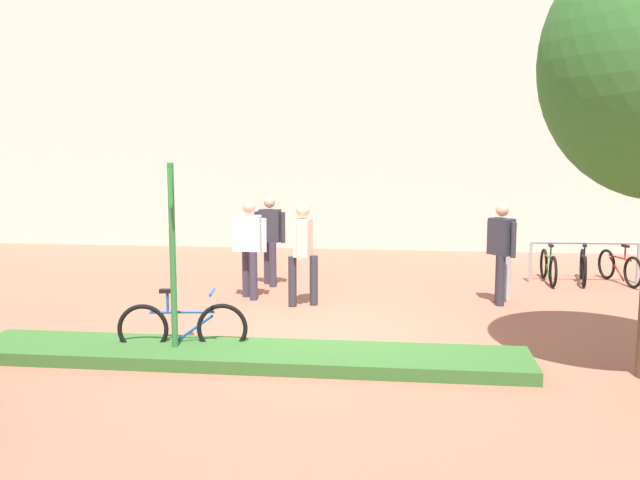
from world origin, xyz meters
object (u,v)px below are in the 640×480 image
at_px(bike_rack_cluster, 584,265).
at_px(bollard_steel, 506,274).
at_px(parking_sign_post, 172,232).
at_px(bike_at_sign, 183,327).
at_px(person_shirt_white, 303,248).
at_px(person_suited_navy, 270,235).
at_px(person_suited_dark, 501,247).
at_px(person_shirt_blue, 249,243).

xyz_separation_m(bike_rack_cluster, bollard_steel, (-1.71, -1.68, 0.10)).
relative_size(parking_sign_post, bike_at_sign, 1.48).
bearing_deg(person_shirt_white, person_suited_navy, 117.95).
xyz_separation_m(person_suited_dark, person_suited_navy, (-4.18, 1.14, 0.00)).
relative_size(person_shirt_blue, person_shirt_white, 1.00).
bearing_deg(person_suited_navy, bollard_steel, -9.17).
xyz_separation_m(person_shirt_blue, person_shirt_white, (1.02, -0.47, 0.00)).
distance_m(parking_sign_post, person_suited_navy, 4.88).
height_order(bike_at_sign, bollard_steel, bollard_steel).
xyz_separation_m(bike_rack_cluster, person_suited_navy, (-6.06, -0.98, 0.63)).
bearing_deg(parking_sign_post, person_shirt_blue, 87.49).
distance_m(bike_at_sign, bike_rack_cluster, 8.42).
xyz_separation_m(parking_sign_post, bollard_steel, (4.64, 4.13, -1.17)).
height_order(bollard_steel, person_shirt_blue, person_shirt_blue).
bearing_deg(parking_sign_post, bike_rack_cluster, 42.46).
bearing_deg(person_shirt_blue, bike_rack_cluster, 19.42).
distance_m(parking_sign_post, person_shirt_blue, 3.68).
height_order(parking_sign_post, person_shirt_blue, parking_sign_post).
height_order(parking_sign_post, person_suited_navy, parking_sign_post).
bearing_deg(parking_sign_post, person_suited_dark, 39.52).
relative_size(parking_sign_post, bike_rack_cluster, 1.17).
height_order(person_shirt_blue, person_shirt_white, same).
bearing_deg(person_suited_dark, bike_at_sign, -142.11).
xyz_separation_m(bike_at_sign, bollard_steel, (4.61, 3.90, 0.10)).
bearing_deg(bike_at_sign, person_suited_dark, 37.89).
bearing_deg(bike_at_sign, bollard_steel, 40.22).
height_order(person_shirt_blue, person_suited_dark, same).
bearing_deg(parking_sign_post, person_suited_navy, 86.58).
relative_size(parking_sign_post, bollard_steel, 2.75).
bearing_deg(person_suited_navy, bike_at_sign, -93.23).
xyz_separation_m(bollard_steel, person_shirt_blue, (-4.48, -0.50, 0.53)).
distance_m(bike_rack_cluster, person_suited_navy, 6.17).
height_order(bike_rack_cluster, person_shirt_blue, person_shirt_blue).
bearing_deg(bike_at_sign, parking_sign_post, -97.16).
relative_size(parking_sign_post, person_shirt_white, 1.44).
xyz_separation_m(person_shirt_blue, person_suited_dark, (4.31, 0.06, 0.00)).
bearing_deg(bike_at_sign, person_shirt_blue, 87.81).
height_order(bike_at_sign, person_shirt_blue, person_shirt_blue).
relative_size(person_shirt_blue, person_suited_dark, 1.00).
bearing_deg(person_suited_dark, bike_rack_cluster, 48.51).
height_order(parking_sign_post, bike_rack_cluster, parking_sign_post).
bearing_deg(person_shirt_white, person_shirt_blue, 155.42).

